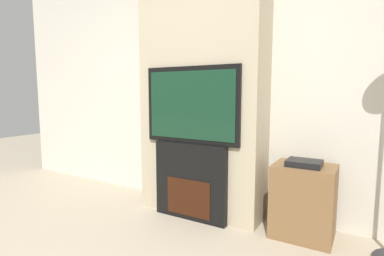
# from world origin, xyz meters

# --- Properties ---
(wall_back) EXTENTS (6.00, 0.06, 2.70)m
(wall_back) POSITION_xyz_m (0.00, 2.03, 1.35)
(wall_back) COLOR silver
(wall_back) RESTS_ON ground_plane
(chimney_breast) EXTENTS (1.24, 0.40, 2.70)m
(chimney_breast) POSITION_xyz_m (0.00, 1.80, 1.35)
(chimney_breast) COLOR #BCAD8E
(chimney_breast) RESTS_ON ground_plane
(fireplace) EXTENTS (0.74, 0.15, 0.73)m
(fireplace) POSITION_xyz_m (0.00, 1.60, 0.36)
(fireplace) COLOR black
(fireplace) RESTS_ON ground_plane
(television) EXTENTS (0.97, 0.07, 0.71)m
(television) POSITION_xyz_m (0.00, 1.60, 1.08)
(television) COLOR black
(television) RESTS_ON fireplace
(media_stand) EXTENTS (0.48, 0.39, 0.66)m
(media_stand) POSITION_xyz_m (0.99, 1.75, 0.31)
(media_stand) COLOR brown
(media_stand) RESTS_ON ground_plane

